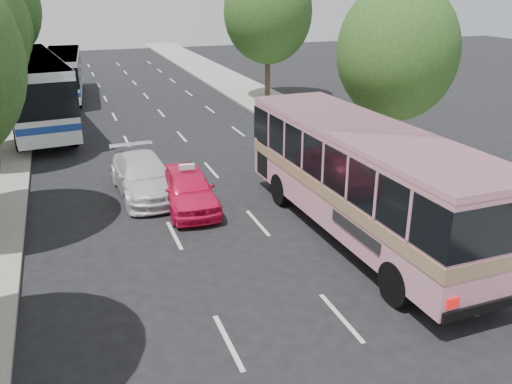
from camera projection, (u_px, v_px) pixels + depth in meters
name	position (u px, v px, depth m)	size (l,w,h in m)	color
ground	(273.00, 285.00, 14.75)	(120.00, 120.00, 0.00)	black
sidewalk_right	(282.00, 110.00, 34.98)	(4.00, 90.00, 0.12)	#9E998E
tree_left_f	(0.00, 6.00, 43.19)	(5.88, 5.88, 9.16)	#38281E
tree_right_near	(400.00, 47.00, 22.63)	(5.10, 5.10, 7.95)	#38281E
tree_right_far	(269.00, 9.00, 36.45)	(6.00, 6.00, 9.35)	#38281E
pink_bus	(363.00, 170.00, 16.85)	(3.18, 11.41, 3.62)	pink
pink_taxi	(188.00, 189.00, 19.60)	(1.75, 4.36, 1.49)	#EB144D
white_pickup	(144.00, 176.00, 20.89)	(2.08, 5.11, 1.48)	silver
tour_coach_front	(32.00, 86.00, 29.92)	(4.42, 13.65, 4.01)	white
tour_coach_rear	(63.00, 71.00, 38.23)	(2.96, 10.77, 3.19)	white
taxi_roof_sign	(187.00, 167.00, 19.30)	(0.55, 0.18, 0.18)	silver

